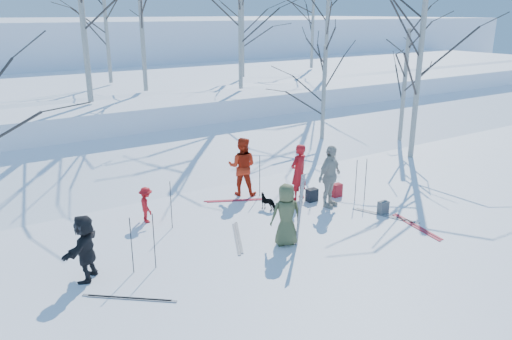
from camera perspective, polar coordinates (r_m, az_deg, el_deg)
ground at (r=13.59m, az=3.47°, el=-6.85°), size 120.00×120.00×0.00m
snow_ramp at (r=19.26m, az=-8.95°, el=0.90°), size 70.00×9.49×4.12m
snow_plateau at (r=28.29m, az=-17.52°, el=7.42°), size 70.00×18.00×2.20m
far_hill at (r=48.61m, az=-24.71°, el=11.81°), size 90.00×30.00×6.00m
skier_olive_center at (r=12.48m, az=3.46°, el=-5.13°), size 0.90×0.73×1.60m
skier_red_north at (r=15.49m, az=4.88°, el=-0.24°), size 0.72×0.55×1.77m
skier_redor_behind at (r=15.82m, az=-1.59°, el=0.41°), size 1.16×1.14×1.88m
skier_red_seated at (r=14.20m, az=-12.43°, el=-3.91°), size 0.44×0.69×1.02m
skier_cream_east at (r=15.00m, az=8.42°, el=-0.74°), size 1.20×0.78×1.89m
skier_grey_west at (r=11.53m, az=-18.94°, el=-8.38°), size 1.22×1.37×1.51m
dog at (r=14.85m, az=1.41°, el=-3.63°), size 0.45×0.62×0.48m
upright_ski_left at (r=12.37m, az=4.98°, el=-4.64°), size 0.10×0.17×1.90m
upright_ski_right at (r=12.46m, az=5.08°, el=-4.48°), size 0.10×0.23×1.89m
ski_pair_a at (r=14.43m, az=17.86°, el=-6.17°), size 0.84×1.97×0.02m
ski_pair_b at (r=10.89m, az=-14.28°, el=-14.02°), size 2.07×2.10×0.02m
ski_pair_c at (r=15.59m, az=-2.32°, el=-3.48°), size 1.69×2.06×0.02m
ski_pair_d at (r=14.92m, az=14.57°, el=-5.07°), size 1.52×2.04×0.02m
ski_pair_e at (r=13.11m, az=-2.11°, el=-7.75°), size 1.71×2.06×0.02m
ski_pole_a at (r=13.62m, az=-9.68°, el=-3.97°), size 0.02×0.02×1.34m
ski_pole_b at (r=15.74m, az=0.42°, el=-0.71°), size 0.02×0.02×1.34m
ski_pole_c at (r=15.78m, az=12.42°, el=-1.09°), size 0.02×0.02×1.34m
ski_pole_d at (r=11.63m, az=-11.57°, el=-7.96°), size 0.02×0.02×1.34m
ski_pole_e at (r=11.54m, az=-14.03°, el=-8.37°), size 0.02×0.02×1.34m
ski_pole_f at (r=15.62m, az=11.35°, el=-1.22°), size 0.02×0.02×1.34m
backpack_red at (r=16.07m, az=9.21°, el=-2.29°), size 0.32×0.22×0.42m
backpack_grey at (r=14.99m, az=14.33°, el=-4.20°), size 0.30×0.20×0.38m
backpack_dark at (r=15.58m, az=6.40°, el=-2.86°), size 0.34×0.24×0.40m
birch_plateau_b at (r=27.75m, az=-1.54°, el=15.29°), size 3.80×3.80×4.58m
birch_plateau_c at (r=27.68m, az=8.18°, el=17.01°), size 5.08×5.08×6.40m
birch_plateau_d at (r=23.37m, az=-1.81°, el=16.44°), size 4.72×4.72×5.88m
birch_plateau_e at (r=26.40m, az=-16.71°, el=15.03°), size 4.17×4.17×5.09m
birch_plateau_g at (r=32.58m, az=6.51°, el=16.47°), size 4.55×4.55×5.64m
birch_plateau_i at (r=23.21m, az=-12.95°, el=16.06°), size 4.74×4.74×5.91m
birch_edge_b at (r=20.53m, az=18.14°, el=11.05°), size 5.60×5.60×7.14m
birch_edge_c at (r=22.73m, az=16.57°, el=8.97°), size 4.07×4.07×4.96m
birch_edge_e at (r=20.99m, az=7.72°, el=8.01°), size 3.64×3.64×4.34m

